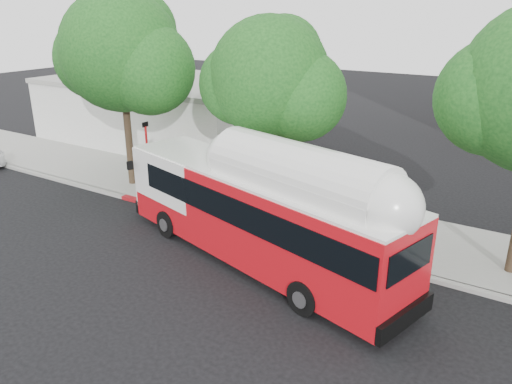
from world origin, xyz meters
TOP-DOWN VIEW (x-y plane):
  - ground at (0.00, 0.00)m, footprint 120.00×120.00m
  - sidewalk at (0.00, 6.50)m, footprint 60.00×5.00m
  - curb_strip at (0.00, 3.90)m, footprint 60.00×0.30m
  - red_curb_segment at (-3.00, 3.90)m, footprint 10.00×0.32m
  - street_tree_left at (-8.53, 5.56)m, footprint 6.67×5.80m
  - street_tree_mid at (-0.59, 6.06)m, footprint 5.75×5.00m
  - low_commercial_bldg at (-14.00, 14.00)m, footprint 16.20×10.20m
  - transit_bus at (1.02, 1.87)m, footprint 13.34×5.80m
  - signal_pole at (-6.75, 4.48)m, footprint 0.11×0.36m

SIDE VIEW (x-z plane):
  - ground at x=0.00m, z-range 0.00..0.00m
  - sidewalk at x=0.00m, z-range 0.00..0.15m
  - curb_strip at x=0.00m, z-range 0.00..0.15m
  - red_curb_segment at x=-3.00m, z-range 0.00..0.16m
  - transit_bus at x=1.02m, z-range -0.13..3.78m
  - signal_pole at x=-6.75m, z-range 0.05..3.90m
  - low_commercial_bldg at x=-14.00m, z-range 0.03..4.28m
  - street_tree_mid at x=-0.59m, z-range 1.60..10.22m
  - street_tree_left at x=-8.53m, z-range 1.73..11.47m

